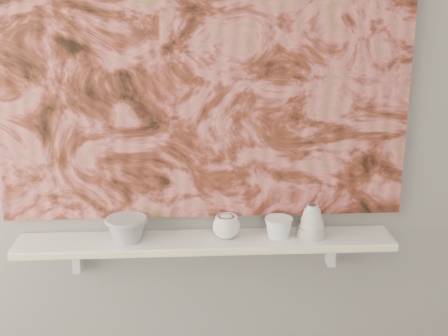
{
  "coord_description": "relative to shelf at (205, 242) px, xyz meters",
  "views": [
    {
      "loc": [
        -0.05,
        -0.63,
        1.86
      ],
      "look_at": [
        0.07,
        1.49,
        1.21
      ],
      "focal_mm": 50.0,
      "sensor_mm": 36.0,
      "label": 1
    }
  ],
  "objects": [
    {
      "name": "shelf_stripe",
      "position": [
        0.0,
        -0.09,
        0.0
      ],
      "size": [
        1.4,
        0.01,
        0.02
      ],
      "primitive_type": "cube",
      "color": "#F8EBA5",
      "rests_on": "shelf"
    },
    {
      "name": "cup_cream",
      "position": [
        0.08,
        0.0,
        0.06
      ],
      "size": [
        0.11,
        0.11,
        0.09
      ],
      "primitive_type": null,
      "rotation": [
        0.0,
        0.0,
        0.07
      ],
      "color": "silver",
      "rests_on": "shelf"
    },
    {
      "name": "painting",
      "position": [
        0.0,
        0.08,
        0.62
      ],
      "size": [
        1.5,
        0.02,
        1.1
      ],
      "primitive_type": "cube",
      "color": "maroon",
      "rests_on": "wall_back"
    },
    {
      "name": "bracket_right",
      "position": [
        0.49,
        0.06,
        -0.07
      ],
      "size": [
        0.03,
        0.06,
        0.12
      ],
      "primitive_type": "cube",
      "color": "white",
      "rests_on": "wall_back"
    },
    {
      "name": "bowl_white",
      "position": [
        0.27,
        0.0,
        0.05
      ],
      "size": [
        0.12,
        0.12,
        0.08
      ],
      "primitive_type": null,
      "rotation": [
        0.0,
        0.0,
        -0.16
      ],
      "color": "white",
      "rests_on": "shelf"
    },
    {
      "name": "bracket_left",
      "position": [
        -0.49,
        0.06,
        -0.07
      ],
      "size": [
        0.03,
        0.06,
        0.12
      ],
      "primitive_type": "cube",
      "color": "white",
      "rests_on": "wall_back"
    },
    {
      "name": "bell_vessel",
      "position": [
        0.4,
        0.0,
        0.08
      ],
      "size": [
        0.13,
        0.13,
        0.12
      ],
      "primitive_type": null,
      "rotation": [
        0.0,
        0.0,
        -0.13
      ],
      "color": "beige",
      "rests_on": "shelf"
    },
    {
      "name": "shelf",
      "position": [
        0.0,
        0.0,
        0.0
      ],
      "size": [
        1.4,
        0.18,
        0.03
      ],
      "primitive_type": "cube",
      "color": "white",
      "rests_on": "wall_back"
    },
    {
      "name": "wall_back",
      "position": [
        0.0,
        0.09,
        0.44
      ],
      "size": [
        3.6,
        0.0,
        3.6
      ],
      "primitive_type": "plane",
      "rotation": [
        1.57,
        0.0,
        0.0
      ],
      "color": "gray",
      "rests_on": "floor"
    },
    {
      "name": "house_motif",
      "position": [
        0.45,
        0.07,
        0.32
      ],
      "size": [
        0.09,
        0.0,
        0.08
      ],
      "primitive_type": "cube",
      "color": "black",
      "rests_on": "painting"
    },
    {
      "name": "bowl_grey",
      "position": [
        -0.29,
        0.0,
        0.06
      ],
      "size": [
        0.17,
        0.17,
        0.09
      ],
      "primitive_type": null,
      "rotation": [
        0.0,
        0.0,
        -0.09
      ],
      "color": "gray",
      "rests_on": "shelf"
    }
  ]
}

